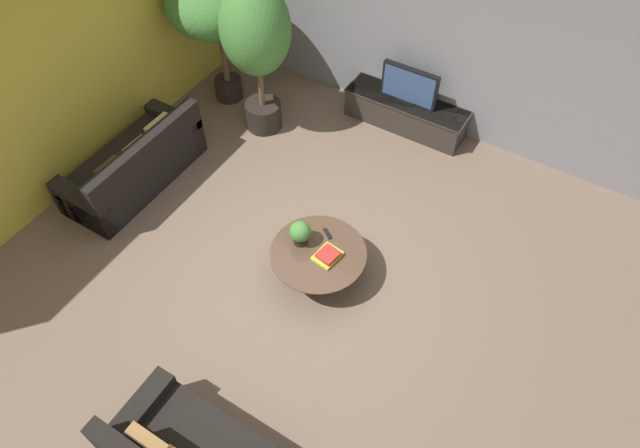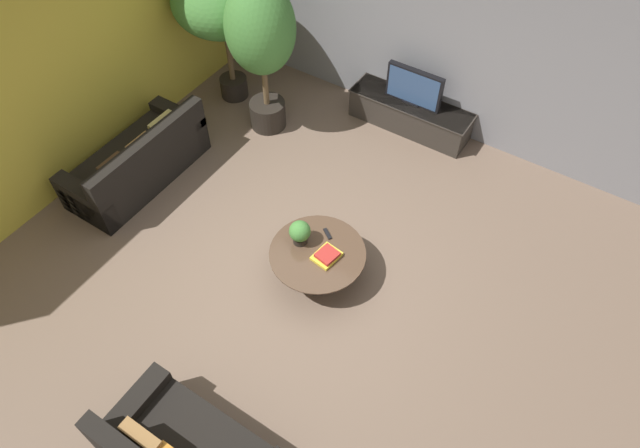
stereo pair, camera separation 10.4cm
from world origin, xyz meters
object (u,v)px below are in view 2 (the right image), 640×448
(television, at_px, (414,87))
(couch_by_wall, at_px, (139,162))
(media_console, at_px, (410,114))
(potted_plant_tabletop, at_px, (300,232))
(coffee_table, at_px, (318,259))
(potted_palm_tall, at_px, (222,3))
(potted_palm_corner, at_px, (261,37))

(television, relative_size, couch_by_wall, 0.42)
(media_console, distance_m, couch_by_wall, 3.76)
(potted_plant_tabletop, bearing_deg, couch_by_wall, 179.73)
(media_console, relative_size, couch_by_wall, 0.93)
(couch_by_wall, bearing_deg, coffee_table, 89.29)
(potted_palm_tall, height_order, potted_palm_corner, potted_palm_corner)
(coffee_table, relative_size, potted_plant_tabletop, 3.50)
(media_console, distance_m, coffee_table, 2.88)
(media_console, bearing_deg, couch_by_wall, -131.27)
(potted_palm_tall, bearing_deg, media_console, 17.14)
(potted_palm_tall, bearing_deg, couch_by_wall, -88.03)
(couch_by_wall, bearing_deg, television, 138.71)
(television, relative_size, potted_palm_tall, 0.40)
(couch_by_wall, height_order, potted_palm_tall, potted_palm_tall)
(coffee_table, bearing_deg, potted_plant_tabletop, 174.70)
(potted_palm_corner, distance_m, potted_plant_tabletop, 2.66)
(media_console, height_order, coffee_table, media_console)
(television, bearing_deg, media_console, 90.00)
(coffee_table, bearing_deg, television, 96.07)
(coffee_table, bearing_deg, media_console, 96.07)
(potted_plant_tabletop, bearing_deg, media_console, 91.17)
(television, relative_size, coffee_table, 0.75)
(potted_palm_tall, relative_size, potted_plant_tabletop, 6.48)
(media_console, height_order, potted_palm_corner, potted_palm_corner)
(media_console, bearing_deg, television, -90.00)
(couch_by_wall, distance_m, potted_palm_corner, 2.24)
(coffee_table, height_order, potted_plant_tabletop, potted_plant_tabletop)
(potted_palm_tall, xyz_separation_m, potted_palm_corner, (0.83, -0.27, -0.07))
(media_console, bearing_deg, potted_plant_tabletop, -88.83)
(potted_palm_corner, xyz_separation_m, potted_plant_tabletop, (1.78, -1.79, -0.85))
(potted_palm_tall, distance_m, potted_palm_corner, 0.88)
(media_console, relative_size, potted_palm_corner, 0.81)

